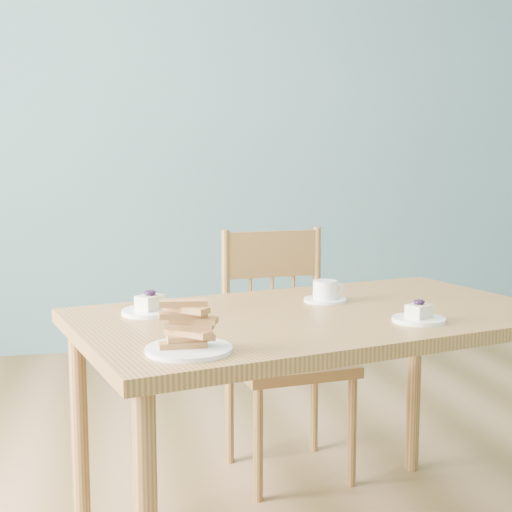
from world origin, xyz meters
The scene contains 7 objects.
room centered at (0.00, 0.00, 1.35)m, with size 5.01×5.01×2.71m.
dining_table centered at (0.11, 0.14, 0.63)m, with size 1.45×1.04×0.70m.
dining_chair centered at (0.15, 0.68, 0.44)m, with size 0.44×0.43×0.87m.
cheesecake_plate_near centered at (0.33, -0.03, 0.71)m, with size 0.14×0.14×0.06m.
cheesecake_plate_far centered at (-0.34, 0.21, 0.71)m, with size 0.16×0.16×0.07m.
coffee_cup centered at (0.18, 0.28, 0.72)m, with size 0.13×0.13×0.06m.
biscotti_plate centered at (-0.29, -0.20, 0.74)m, with size 0.19×0.19×0.11m.
Camera 1 is at (-0.45, -1.72, 1.11)m, focal length 50.00 mm.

